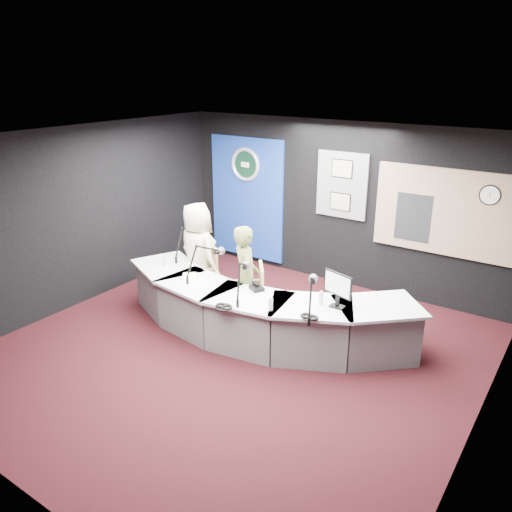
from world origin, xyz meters
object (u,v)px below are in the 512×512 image
Objects in this scene: armchair_right at (246,298)px; person_woman at (246,278)px; person_man at (198,254)px; broadcast_desk at (255,311)px; armchair_left at (199,277)px.

armchair_right is 0.60× the size of person_woman.
person_man is at bearing -140.46° from armchair_right.
broadcast_desk is at bearing -166.42° from person_woman.
person_woman is at bearing -178.24° from person_man.
broadcast_desk is 4.83× the size of armchair_right.
armchair_left is 0.53× the size of person_man.
person_woman is (1.12, -0.26, 0.34)m from armchair_left.
person_woman is (1.12, -0.26, -0.05)m from person_man.
person_man is 1.15m from person_woman.
armchair_left is 0.56× the size of person_woman.
person_woman is at bearing 15.58° from armchair_left.
person_man is at bearing 29.94° from person_woman.
armchair_right reaches higher than broadcast_desk.
broadcast_desk is at bearing 23.18° from armchair_right.
armchair_right reaches higher than armchair_left.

